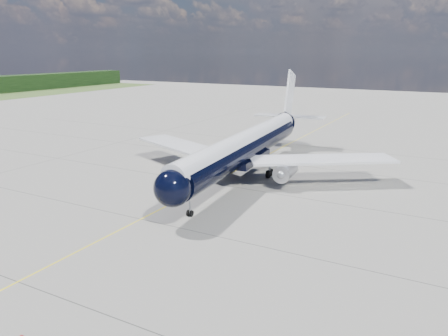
% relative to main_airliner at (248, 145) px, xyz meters
% --- Properties ---
extents(ground, '(320.00, 320.00, 0.00)m').
position_rel_main_airliner_xyz_m(ground, '(-2.51, -1.21, -4.44)').
color(ground, gray).
rests_on(ground, ground).
extents(taxiway_centerline, '(0.16, 160.00, 0.01)m').
position_rel_main_airliner_xyz_m(taxiway_centerline, '(-2.51, -6.21, -4.43)').
color(taxiway_centerline, yellow).
rests_on(taxiway_centerline, ground).
extents(main_airliner, '(40.52, 49.51, 14.30)m').
position_rel_main_airliner_xyz_m(main_airliner, '(0.00, 0.00, 0.00)').
color(main_airliner, black).
rests_on(main_airliner, ground).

